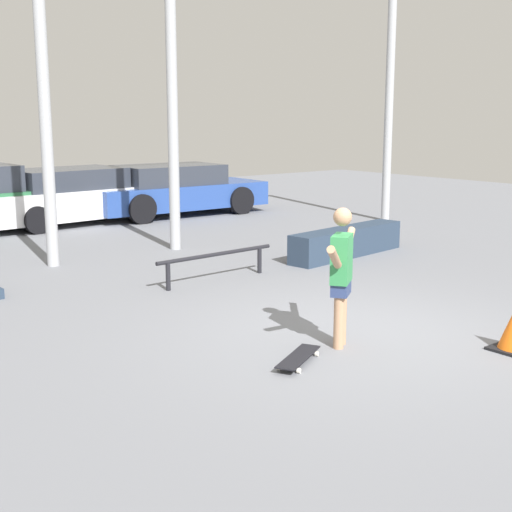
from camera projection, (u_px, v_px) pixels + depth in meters
The scene contains 8 objects.
ground_plane at pixel (358, 334), 8.35m from camera, with size 36.00×36.00×0.00m, color slate.
skateboarder at pixel (341, 270), 7.75m from camera, with size 1.16×0.84×1.55m.
skateboard at pixel (298, 357), 7.37m from camera, with size 0.82×0.56×0.08m.
grind_box at pixel (347, 242), 12.91m from camera, with size 2.74×0.48×0.52m, color #28384C.
grind_rail at pixel (216, 259), 10.93m from camera, with size 2.17×0.15×0.45m.
canopy_support_right at pixel (294, 73), 14.80m from camera, with size 6.19×0.20×5.37m.
parked_car_white at pixel (73, 197), 16.72m from camera, with size 4.58×2.11×1.30m.
parked_car_blue at pixel (174, 190), 18.12m from camera, with size 4.67×2.08×1.28m.
Camera 1 is at (-5.95, -5.50, 2.53)m, focal length 50.00 mm.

